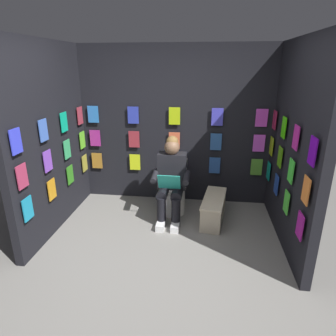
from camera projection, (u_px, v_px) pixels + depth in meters
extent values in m
plane|color=gray|center=(154.00, 278.00, 3.09)|extent=(30.00, 30.00, 0.00)
cube|color=black|center=(175.00, 126.00, 4.57)|extent=(3.03, 0.10, 2.42)
cube|color=#A87026|center=(97.00, 161.00, 4.83)|extent=(0.17, 0.01, 0.26)
cube|color=#D9E81B|center=(135.00, 162.00, 4.76)|extent=(0.17, 0.01, 0.26)
cube|color=#0D169A|center=(174.00, 164.00, 4.68)|extent=(0.17, 0.01, 0.26)
cube|color=#234C94|center=(215.00, 165.00, 4.61)|extent=(0.17, 0.01, 0.26)
cube|color=#51922D|center=(256.00, 167.00, 4.53)|extent=(0.17, 0.01, 0.26)
cube|color=#A52689|center=(95.00, 138.00, 4.71)|extent=(0.17, 0.01, 0.26)
cube|color=#9B2B35|center=(134.00, 139.00, 4.63)|extent=(0.17, 0.01, 0.26)
cube|color=#E76640|center=(174.00, 141.00, 4.55)|extent=(0.17, 0.01, 0.26)
cube|color=#28559A|center=(216.00, 142.00, 4.48)|extent=(0.17, 0.01, 0.26)
cube|color=#D04BDC|center=(259.00, 143.00, 4.40)|extent=(0.17, 0.01, 0.26)
cube|color=blue|center=(93.00, 114.00, 4.58)|extent=(0.17, 0.01, 0.26)
cube|color=#2D3BB2|center=(133.00, 115.00, 4.50)|extent=(0.17, 0.01, 0.26)
cube|color=#B5D513|center=(174.00, 116.00, 4.43)|extent=(0.17, 0.01, 0.26)
cube|color=#403FC4|center=(217.00, 117.00, 4.35)|extent=(0.17, 0.01, 0.26)
cube|color=#C441C0|center=(262.00, 118.00, 4.28)|extent=(0.17, 0.01, 0.26)
cube|color=black|center=(295.00, 147.00, 3.42)|extent=(0.10, 1.96, 2.42)
cube|color=#0C8F7F|center=(268.00, 171.00, 4.37)|extent=(0.01, 0.17, 0.26)
cube|color=#1F3F97|center=(276.00, 184.00, 3.88)|extent=(0.01, 0.17, 0.26)
cube|color=#49CE39|center=(286.00, 202.00, 3.38)|extent=(0.01, 0.17, 0.26)
cube|color=#A1188D|center=(300.00, 226.00, 2.88)|extent=(0.01, 0.17, 0.26)
cube|color=#86A912|center=(271.00, 146.00, 4.25)|extent=(0.01, 0.17, 0.26)
cube|color=#4F9D11|center=(280.00, 157.00, 3.75)|extent=(0.01, 0.17, 0.26)
cube|color=#40D93A|center=(291.00, 171.00, 3.25)|extent=(0.01, 0.17, 0.26)
cube|color=orange|center=(306.00, 190.00, 2.75)|extent=(0.01, 0.17, 0.26)
cube|color=maroon|center=(275.00, 120.00, 4.12)|extent=(0.01, 0.17, 0.26)
cube|color=#3DCD0A|center=(284.00, 127.00, 3.62)|extent=(0.01, 0.17, 0.26)
cube|color=#B82390|center=(296.00, 138.00, 3.12)|extent=(0.01, 0.17, 0.26)
cube|color=#5D09A0|center=(313.00, 151.00, 2.63)|extent=(0.01, 0.17, 0.26)
cube|color=black|center=(50.00, 139.00, 3.78)|extent=(0.10, 1.96, 2.42)
cube|color=#1B91BB|center=(28.00, 209.00, 3.22)|extent=(0.01, 0.17, 0.26)
cube|color=orange|center=(52.00, 189.00, 3.72)|extent=(0.01, 0.17, 0.26)
cube|color=#368C22|center=(70.00, 175.00, 4.22)|extent=(0.01, 0.17, 0.26)
cube|color=#A29A37|center=(85.00, 163.00, 4.71)|extent=(0.01, 0.17, 0.26)
cube|color=#B13357|center=(22.00, 176.00, 3.09)|extent=(0.01, 0.17, 0.26)
cube|color=purple|center=(48.00, 161.00, 3.59)|extent=(0.01, 0.17, 0.26)
cube|color=#37B068|center=(67.00, 149.00, 4.09)|extent=(0.01, 0.17, 0.26)
cube|color=#62CF2A|center=(82.00, 140.00, 4.59)|extent=(0.01, 0.17, 0.26)
cube|color=#3741EB|center=(16.00, 141.00, 2.97)|extent=(0.01, 0.17, 0.26)
cube|color=#426BD0|center=(43.00, 130.00, 3.47)|extent=(0.01, 0.17, 0.26)
cube|color=#0EB587|center=(64.00, 122.00, 3.96)|extent=(0.01, 0.17, 0.26)
cube|color=#A4303D|center=(80.00, 116.00, 4.46)|extent=(0.01, 0.17, 0.26)
cylinder|color=white|center=(172.00, 200.00, 4.39)|extent=(0.38, 0.38, 0.40)
cylinder|color=white|center=(172.00, 187.00, 4.32)|extent=(0.41, 0.41, 0.02)
cube|color=white|center=(174.00, 171.00, 4.51)|extent=(0.38, 0.18, 0.36)
cylinder|color=white|center=(174.00, 173.00, 4.43)|extent=(0.39, 0.07, 0.39)
cube|color=black|center=(172.00, 171.00, 4.21)|extent=(0.40, 0.22, 0.52)
sphere|color=brown|center=(172.00, 147.00, 4.06)|extent=(0.21, 0.21, 0.21)
sphere|color=olive|center=(172.00, 142.00, 4.06)|extent=(0.17, 0.17, 0.17)
cylinder|color=black|center=(177.00, 192.00, 4.09)|extent=(0.15, 0.40, 0.15)
cylinder|color=black|center=(163.00, 191.00, 4.11)|extent=(0.15, 0.40, 0.15)
cylinder|color=black|center=(176.00, 213.00, 3.99)|extent=(0.12, 0.12, 0.42)
cylinder|color=black|center=(161.00, 212.00, 4.02)|extent=(0.12, 0.12, 0.42)
cube|color=white|center=(175.00, 226.00, 3.99)|extent=(0.11, 0.26, 0.09)
cube|color=white|center=(161.00, 225.00, 4.02)|extent=(0.11, 0.26, 0.09)
cylinder|color=black|center=(186.00, 178.00, 4.02)|extent=(0.09, 0.31, 0.13)
cylinder|color=black|center=(155.00, 176.00, 4.07)|extent=(0.09, 0.31, 0.13)
cube|color=#29B39F|center=(169.00, 182.00, 3.90)|extent=(0.30, 0.13, 0.23)
cube|color=beige|center=(213.00, 210.00, 4.18)|extent=(0.37, 0.80, 0.33)
cube|color=beige|center=(214.00, 198.00, 4.12)|extent=(0.40, 0.84, 0.03)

